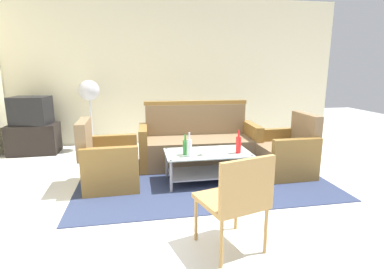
% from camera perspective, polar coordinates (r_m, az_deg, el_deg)
% --- Properties ---
extents(ground_plane, '(14.00, 14.00, 0.00)m').
position_cam_1_polar(ground_plane, '(3.46, 4.89, -12.96)').
color(ground_plane, white).
extents(wall_back, '(6.52, 0.12, 2.80)m').
position_cam_1_polar(wall_back, '(6.12, -2.57, 11.82)').
color(wall_back, beige).
rests_on(wall_back, ground).
extents(rug, '(3.26, 2.06, 0.01)m').
position_cam_1_polar(rug, '(4.15, 1.90, -8.33)').
color(rug, '#2D3856').
rests_on(rug, ground).
extents(couch, '(1.82, 0.80, 0.96)m').
position_cam_1_polar(couch, '(4.66, 1.23, -1.94)').
color(couch, '#7F6647').
rests_on(couch, rug).
extents(armchair_left, '(0.72, 0.77, 0.85)m').
position_cam_1_polar(armchair_left, '(3.98, -15.49, -5.42)').
color(armchair_left, '#7F6647').
rests_on(armchair_left, rug).
extents(armchair_right, '(0.71, 0.77, 0.85)m').
position_cam_1_polar(armchair_right, '(4.46, 17.42, -3.58)').
color(armchair_right, '#7F6647').
rests_on(armchair_right, rug).
extents(coffee_table, '(1.10, 0.60, 0.40)m').
position_cam_1_polar(coffee_table, '(3.97, 2.94, -5.28)').
color(coffee_table, silver).
rests_on(coffee_table, rug).
extents(bottle_clear, '(0.06, 0.06, 0.31)m').
position_cam_1_polar(bottle_clear, '(3.70, -0.52, -2.46)').
color(bottle_clear, silver).
rests_on(bottle_clear, coffee_table).
extents(bottle_green, '(0.06, 0.06, 0.26)m').
position_cam_1_polar(bottle_green, '(3.78, -1.28, -2.40)').
color(bottle_green, '#2D8C38').
rests_on(bottle_green, coffee_table).
extents(bottle_red, '(0.07, 0.07, 0.30)m').
position_cam_1_polar(bottle_red, '(3.90, 8.80, -1.86)').
color(bottle_red, red).
rests_on(bottle_red, coffee_table).
extents(cup, '(0.08, 0.08, 0.10)m').
position_cam_1_polar(cup, '(3.78, 2.23, -3.18)').
color(cup, silver).
rests_on(cup, coffee_table).
extents(tv_stand, '(0.80, 0.50, 0.52)m').
position_cam_1_polar(tv_stand, '(5.96, -27.73, -0.72)').
color(tv_stand, black).
rests_on(tv_stand, ground).
extents(television, '(0.65, 0.52, 0.48)m').
position_cam_1_polar(television, '(5.88, -28.22, 4.03)').
color(television, black).
rests_on(television, tv_stand).
extents(pedestal_fan, '(0.36, 0.36, 1.27)m').
position_cam_1_polar(pedestal_fan, '(5.68, -18.88, 7.17)').
color(pedestal_fan, '#2D2D33').
rests_on(pedestal_fan, ground).
extents(wicker_chair, '(0.59, 0.59, 0.84)m').
position_cam_1_polar(wicker_chair, '(2.46, 8.51, -11.48)').
color(wicker_chair, '#AD844C').
rests_on(wicker_chair, ground).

